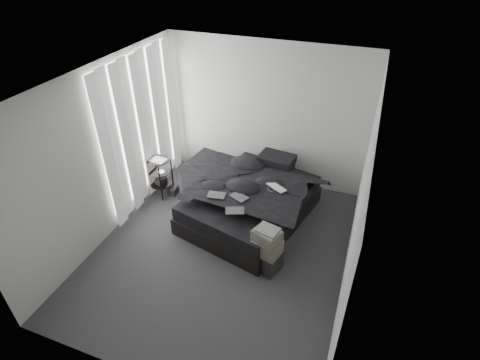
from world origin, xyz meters
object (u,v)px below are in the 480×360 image
(bed, at_px, (250,209))
(box_lower, at_px, (266,259))
(laptop, at_px, (274,184))
(side_stand, at_px, (160,177))

(bed, xyz_separation_m, box_lower, (0.58, -0.99, 0.00))
(bed, distance_m, laptop, 0.74)
(bed, bearing_deg, side_stand, -168.56)
(bed, relative_size, box_lower, 5.35)
(laptop, height_order, side_stand, laptop)
(bed, relative_size, side_stand, 2.97)
(laptop, distance_m, side_stand, 2.15)
(laptop, xyz_separation_m, side_stand, (-2.11, 0.10, -0.42))
(bed, bearing_deg, laptop, 7.50)
(bed, distance_m, box_lower, 1.15)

